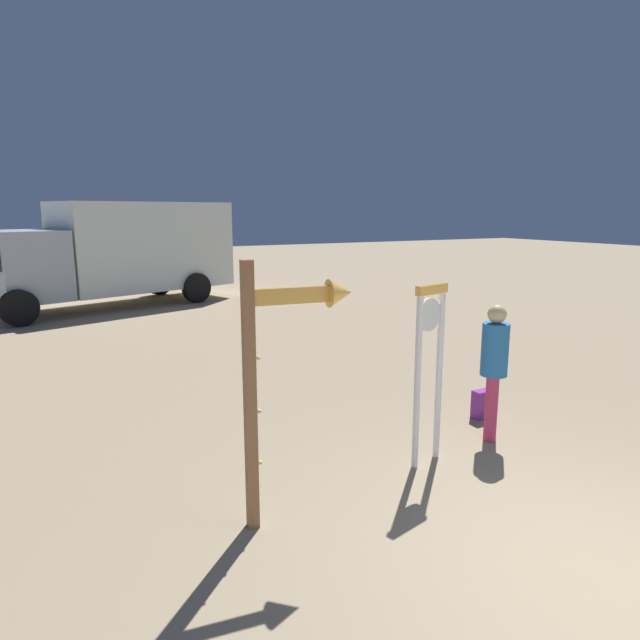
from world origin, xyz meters
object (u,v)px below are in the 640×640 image
object	(u,v)px
standing_clock	(429,356)
arrow_sign	(285,351)
person_near_clock	(494,365)
box_truck_near	(124,250)
backpack	(482,404)

from	to	relation	value
standing_clock	arrow_sign	world-z (taller)	arrow_sign
person_near_clock	box_truck_near	distance (m)	12.79
backpack	box_truck_near	distance (m)	12.37
standing_clock	box_truck_near	bearing A→B (deg)	95.33
person_near_clock	backpack	size ratio (longest dim) A/B	4.34
standing_clock	box_truck_near	size ratio (longest dim) A/B	0.27
standing_clock	backpack	bearing A→B (deg)	25.24
standing_clock	person_near_clock	bearing A→B (deg)	7.54
standing_clock	arrow_sign	xyz separation A→B (m)	(-1.88, -0.36, 0.36)
backpack	person_near_clock	bearing A→B (deg)	-125.46
person_near_clock	box_truck_near	xyz separation A→B (m)	(-2.31, 12.55, 0.70)
standing_clock	backpack	world-z (taller)	standing_clock
standing_clock	box_truck_near	distance (m)	12.77
standing_clock	backpack	size ratio (longest dim) A/B	5.20
arrow_sign	box_truck_near	xyz separation A→B (m)	(0.70, 13.07, 0.05)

